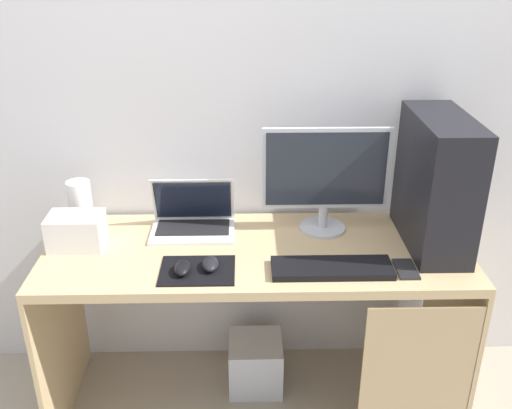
% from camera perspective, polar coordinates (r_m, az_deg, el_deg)
% --- Properties ---
extents(ground_plane, '(8.00, 8.00, 0.00)m').
position_cam_1_polar(ground_plane, '(2.61, -0.00, -18.51)').
color(ground_plane, '#9E9384').
extents(wall_back, '(4.00, 0.05, 2.60)m').
position_cam_1_polar(wall_back, '(2.28, -0.13, 12.53)').
color(wall_back, silver).
rests_on(wall_back, ground_plane).
extents(desk, '(1.57, 0.60, 0.73)m').
position_cam_1_polar(desk, '(2.23, 0.54, -7.58)').
color(desk, tan).
rests_on(desk, ground_plane).
extents(pc_tower, '(0.19, 0.46, 0.49)m').
position_cam_1_polar(pc_tower, '(2.21, 17.31, 2.10)').
color(pc_tower, black).
rests_on(pc_tower, desk).
extents(monitor, '(0.48, 0.18, 0.42)m').
position_cam_1_polar(monitor, '(2.22, 6.83, 2.70)').
color(monitor, '#B7BCC6').
rests_on(monitor, desk).
extents(laptop, '(0.32, 0.22, 0.21)m').
position_cam_1_polar(laptop, '(2.30, -6.22, -1.50)').
color(laptop, white).
rests_on(laptop, desk).
extents(speaker, '(0.09, 0.09, 0.20)m').
position_cam_1_polar(speaker, '(2.38, -16.86, -0.01)').
color(speaker, white).
rests_on(speaker, desk).
extents(projector, '(0.20, 0.14, 0.13)m').
position_cam_1_polar(projector, '(2.25, -17.25, -2.51)').
color(projector, white).
rests_on(projector, desk).
extents(keyboard, '(0.42, 0.14, 0.02)m').
position_cam_1_polar(keyboard, '(2.04, 7.47, -6.22)').
color(keyboard, black).
rests_on(keyboard, desk).
extents(mousepad, '(0.26, 0.20, 0.00)m').
position_cam_1_polar(mousepad, '(2.04, -5.78, -6.47)').
color(mousepad, black).
rests_on(mousepad, desk).
extents(mouse_left, '(0.06, 0.10, 0.03)m').
position_cam_1_polar(mouse_left, '(2.03, -4.51, -5.85)').
color(mouse_left, black).
rests_on(mouse_left, mousepad).
extents(mouse_right, '(0.06, 0.10, 0.03)m').
position_cam_1_polar(mouse_right, '(2.02, -7.25, -6.22)').
color(mouse_right, black).
rests_on(mouse_right, mousepad).
extents(cell_phone, '(0.07, 0.13, 0.01)m').
position_cam_1_polar(cell_phone, '(2.10, 14.53, -6.17)').
color(cell_phone, '#232326').
rests_on(cell_phone, desk).
extents(subwoofer, '(0.23, 0.23, 0.23)m').
position_cam_1_polar(subwoofer, '(2.60, 0.04, -15.31)').
color(subwoofer, '#B7BCC6').
rests_on(subwoofer, ground_plane).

